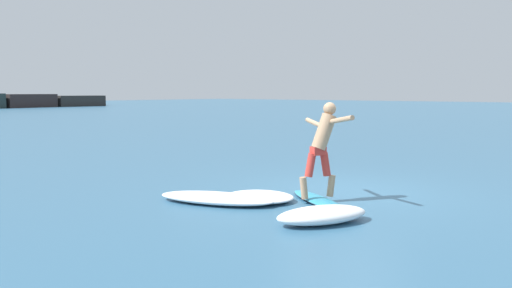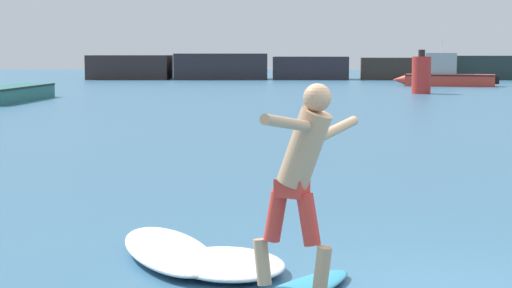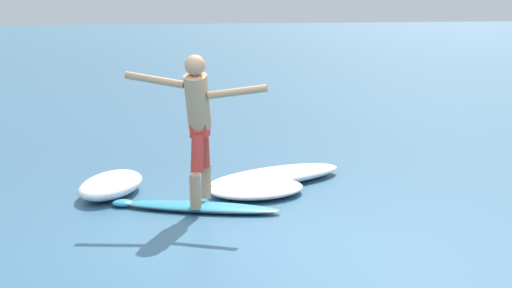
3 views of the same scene
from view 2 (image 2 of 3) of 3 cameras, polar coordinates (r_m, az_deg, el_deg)
name	(u,v)px [view 2 (image 2 of 3)]	position (r m, az deg, el deg)	size (l,w,h in m)	color
rock_jetty_breakwater	(365,68)	(69.83, 7.25, 5.07)	(51.06, 4.98, 2.07)	#302828
surfer	(302,168)	(7.39, 3.11, -1.63)	(1.00, 1.55, 1.83)	tan
fishing_boat_near_jetty	(445,75)	(56.63, 12.51, 4.50)	(6.70, 3.01, 3.03)	#C63B2D
small_boat_offshore	(10,93)	(39.68, -16.11, 3.28)	(1.96, 9.04, 0.68)	#256B61
channel_marker_buoy	(421,75)	(46.02, 10.96, 4.56)	(1.00, 1.00, 2.31)	red
wave_foam_at_tail	(168,250)	(9.14, -5.88, -7.04)	(1.58, 2.44, 0.20)	white
wave_foam_at_nose	(227,264)	(8.58, -1.92, -7.97)	(1.57, 1.69, 0.17)	white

